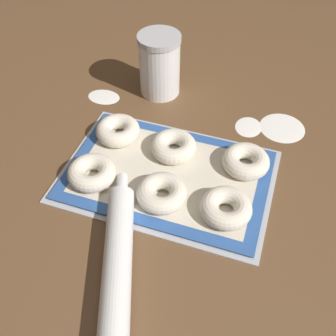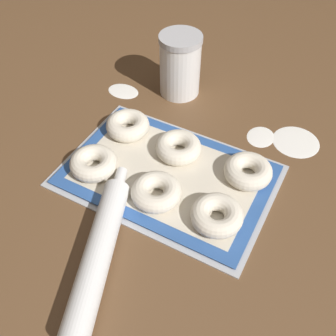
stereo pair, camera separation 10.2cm
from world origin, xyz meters
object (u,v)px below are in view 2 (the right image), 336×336
bagel_front_center (156,192)px  bagel_back_left (128,125)px  bagel_back_center (178,147)px  bagel_back_right (248,171)px  rolling_pin (98,254)px  bagel_front_left (94,163)px  bagel_front_right (217,215)px  baking_tray (168,176)px  flour_canister (180,65)px

bagel_front_center → bagel_back_left: size_ratio=1.00×
bagel_back_center → bagel_back_right: size_ratio=1.00×
bagel_back_left → bagel_back_right: same height
bagel_back_right → rolling_pin: size_ratio=0.27×
bagel_front_left → bagel_front_right: 0.31m
baking_tray → bagel_back_right: 0.18m
bagel_front_left → bagel_back_left: bearing=90.3°
bagel_back_left → bagel_back_right: (0.32, -0.00, 0.00)m
baking_tray → bagel_back_center: bearing=98.0°
bagel_front_left → flour_canister: (0.03, 0.38, 0.06)m
bagel_front_left → bagel_back_right: size_ratio=1.00×
bagel_front_left → bagel_back_center: (0.15, 0.14, 0.00)m
baking_tray → bagel_front_center: size_ratio=4.39×
bagel_front_right → baking_tray: bearing=155.8°
baking_tray → bagel_front_left: size_ratio=4.39×
bagel_front_center → rolling_pin: 0.19m
bagel_front_left → bagel_back_center: size_ratio=1.00×
rolling_pin → bagel_front_center: bearing=82.5°
bagel_back_center → bagel_front_center: bearing=-81.8°
baking_tray → bagel_front_center: bearing=-81.7°
bagel_back_center → rolling_pin: 0.33m
bagel_front_right → bagel_back_right: size_ratio=1.00×
bagel_front_right → rolling_pin: rolling_pin is taller
bagel_front_center → rolling_pin: bearing=-97.5°
flour_canister → bagel_back_right: bearing=-38.0°
rolling_pin → flour_canister: bearing=101.5°
rolling_pin → bagel_front_left: bearing=127.6°
bagel_front_right → bagel_front_center: bearing=-177.7°
baking_tray → flour_canister: bearing=112.7°
bagel_front_center → bagel_back_center: size_ratio=1.00×
bagel_front_left → rolling_pin: 0.24m
baking_tray → bagel_front_right: 0.17m
flour_canister → rolling_pin: size_ratio=0.42×
bagel_back_center → flour_canister: bearing=116.6°
baking_tray → bagel_back_right: bagel_back_right is taller
baking_tray → bagel_back_center: (-0.01, 0.07, 0.03)m
bagel_back_right → flour_canister: bearing=142.0°
bagel_front_center → bagel_back_center: same height
bagel_front_left → bagel_back_right: same height
bagel_front_right → bagel_front_left: bearing=-179.8°
baking_tray → bagel_back_left: 0.18m
bagel_front_right → flour_canister: bearing=126.7°
bagel_front_right → bagel_back_right: (0.01, 0.15, 0.00)m
bagel_front_center → bagel_back_right: same height
bagel_front_center → bagel_back_left: 0.23m
rolling_pin → bagel_back_center: bearing=89.4°
rolling_pin → bagel_back_left: bearing=113.4°
bagel_front_left → flour_canister: flour_canister is taller
bagel_back_left → flour_canister: (0.03, 0.23, 0.06)m
bagel_front_center → bagel_front_right: same height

